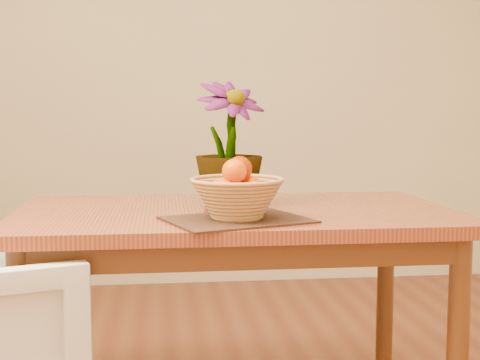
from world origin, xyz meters
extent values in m
cube|color=beige|center=(0.00, 2.25, 1.35)|extent=(4.00, 0.02, 2.70)
cube|color=brown|center=(0.00, 0.30, 0.73)|extent=(1.40, 0.80, 0.04)
cube|color=#4D2812|center=(0.00, 0.30, 0.67)|extent=(1.28, 0.68, 0.08)
cylinder|color=#4D2812|center=(0.62, -0.02, 0.35)|extent=(0.06, 0.06, 0.71)
cylinder|color=#4D2812|center=(-0.62, 0.62, 0.35)|extent=(0.06, 0.06, 0.71)
cylinder|color=#4D2812|center=(0.62, 0.62, 0.35)|extent=(0.06, 0.06, 0.71)
cube|color=#3D2216|center=(-0.02, 0.08, 0.75)|extent=(0.47, 0.41, 0.01)
cylinder|color=#B4804B|center=(-0.02, 0.08, 0.76)|extent=(0.14, 0.14, 0.01)
sphere|color=#D53B03|center=(-0.02, 0.08, 0.83)|extent=(0.06, 0.06, 0.06)
sphere|color=#D53B03|center=(0.02, 0.12, 0.84)|extent=(0.07, 0.07, 0.07)
sphere|color=#D53B03|center=(-0.06, 0.12, 0.84)|extent=(0.07, 0.07, 0.07)
sphere|color=#D53B03|center=(-0.06, 0.03, 0.84)|extent=(0.07, 0.07, 0.07)
sphere|color=#D53B03|center=(0.02, 0.03, 0.84)|extent=(0.07, 0.07, 0.07)
sphere|color=#D53B03|center=(-0.01, 0.10, 0.90)|extent=(0.07, 0.07, 0.07)
sphere|color=#D53B03|center=(-0.03, 0.05, 0.90)|extent=(0.07, 0.07, 0.07)
sphere|color=#D53B03|center=(-0.01, 0.10, 0.90)|extent=(0.07, 0.07, 0.07)
imported|color=#184012|center=(-0.02, 0.36, 0.96)|extent=(0.31, 0.31, 0.42)
camera|label=1|loc=(-0.24, -1.83, 1.07)|focal=50.00mm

